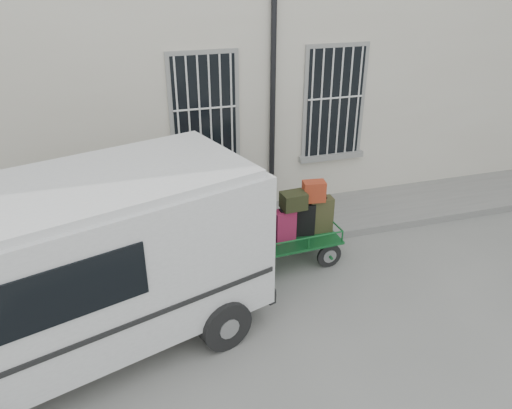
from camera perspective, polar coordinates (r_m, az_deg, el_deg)
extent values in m
plane|color=slate|center=(8.23, 1.88, -10.47)|extent=(80.00, 80.00, 0.00)
cube|color=beige|center=(12.06, -6.63, 17.10)|extent=(24.00, 5.00, 6.00)
cylinder|color=black|center=(9.88, 1.96, 13.96)|extent=(0.11, 0.11, 5.60)
cube|color=black|center=(9.73, -5.88, 10.31)|extent=(1.20, 0.08, 2.20)
cube|color=gray|center=(10.10, -5.56, 3.95)|extent=(1.45, 0.22, 0.12)
cube|color=black|center=(10.56, 8.90, 11.43)|extent=(1.20, 0.08, 2.20)
cube|color=gray|center=(10.90, 8.52, 5.52)|extent=(1.45, 0.22, 0.12)
cube|color=slate|center=(9.96, -2.15, -2.79)|extent=(24.00, 1.70, 0.15)
cylinder|color=black|center=(8.39, -1.11, -7.77)|extent=(0.45, 0.08, 0.45)
cylinder|color=gray|center=(8.39, -1.11, -7.77)|extent=(0.25, 0.09, 0.25)
cylinder|color=black|center=(8.94, -2.53, -5.42)|extent=(0.45, 0.08, 0.45)
cylinder|color=gray|center=(8.94, -2.53, -5.42)|extent=(0.25, 0.09, 0.25)
cylinder|color=black|center=(8.91, 8.35, -5.80)|extent=(0.45, 0.08, 0.45)
cylinder|color=gray|center=(8.91, 8.35, -5.80)|extent=(0.25, 0.09, 0.25)
cylinder|color=black|center=(9.43, 6.44, -3.71)|extent=(0.45, 0.08, 0.45)
cylinder|color=gray|center=(9.43, 6.44, -3.71)|extent=(0.25, 0.09, 0.25)
cube|color=#155E29|center=(8.74, 2.94, -4.13)|extent=(2.03, 1.00, 0.05)
cylinder|color=#155E29|center=(8.34, -4.85, -4.77)|extent=(0.26, 0.05, 0.51)
cube|color=#111933|center=(8.29, -1.89, -2.96)|extent=(0.45, 0.31, 0.71)
cube|color=black|center=(8.11, -1.93, -0.70)|extent=(0.17, 0.13, 0.03)
cube|color=black|center=(8.49, 0.81, -2.11)|extent=(0.37, 0.24, 0.72)
cube|color=black|center=(8.32, 0.82, 0.15)|extent=(0.15, 0.12, 0.03)
cube|color=maroon|center=(8.58, 3.21, -2.41)|extent=(0.41, 0.29, 0.57)
cube|color=black|center=(8.44, 3.26, -0.64)|extent=(0.16, 0.12, 0.03)
cube|color=black|center=(8.79, 5.44, -1.64)|extent=(0.39, 0.25, 0.59)
cube|color=black|center=(8.65, 5.53, 0.17)|extent=(0.15, 0.11, 0.03)
cube|color=#34371B|center=(8.91, 7.36, -1.14)|extent=(0.43, 0.24, 0.65)
cube|color=black|center=(8.76, 7.48, 0.81)|extent=(0.17, 0.12, 0.03)
cube|color=#5C121B|center=(8.04, -1.89, 0.22)|extent=(0.46, 0.29, 0.32)
cube|color=#2C2E17|center=(8.42, 4.31, 0.45)|extent=(0.43, 0.34, 0.29)
cube|color=maroon|center=(8.59, 6.63, 1.53)|extent=(0.41, 0.28, 0.36)
cube|color=#111933|center=(8.00, -0.25, 2.48)|extent=(0.43, 0.30, 0.28)
cube|color=silver|center=(6.85, -20.00, -6.41)|extent=(5.26, 3.46, 1.99)
cube|color=silver|center=(6.37, -21.44, 1.46)|extent=(5.00, 3.24, 0.11)
cube|color=black|center=(5.71, -23.93, -10.36)|extent=(2.33, 0.77, 0.68)
cube|color=black|center=(7.49, -2.41, 1.14)|extent=(0.51, 1.49, 0.61)
cube|color=black|center=(8.11, -2.31, -7.00)|extent=(0.72, 1.98, 0.24)
cube|color=white|center=(7.99, -2.07, -5.39)|extent=(0.17, 0.45, 0.13)
cylinder|color=black|center=(7.13, -3.59, -13.48)|extent=(0.79, 0.46, 0.75)
cylinder|color=black|center=(8.62, -10.64, -6.07)|extent=(0.79, 0.46, 0.75)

